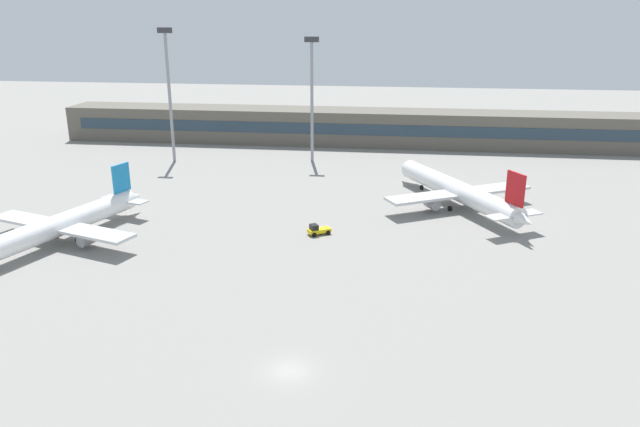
{
  "coord_description": "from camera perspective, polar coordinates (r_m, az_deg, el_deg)",
  "views": [
    {
      "loc": [
        9.79,
        -50.99,
        33.5
      ],
      "look_at": [
        -2.18,
        40.0,
        3.0
      ],
      "focal_mm": 34.18,
      "sensor_mm": 36.0,
      "label": 1
    }
  ],
  "objects": [
    {
      "name": "baggage_tug_yellow",
      "position": [
        96.0,
        -0.21,
        -1.53
      ],
      "size": [
        3.86,
        3.15,
        1.75
      ],
      "color": "yellow",
      "rests_on": "ground_plane"
    },
    {
      "name": "terminal_building",
      "position": [
        162.51,
        3.96,
        8.06
      ],
      "size": [
        158.98,
        12.13,
        9.0
      ],
      "color": "#5B564C",
      "rests_on": "ground_plane"
    },
    {
      "name": "floodlight_tower_west",
      "position": [
        144.66,
        -13.96,
        11.38
      ],
      "size": [
        3.2,
        0.8,
        30.21
      ],
      "color": "gray",
      "rests_on": "ground_plane"
    },
    {
      "name": "airplane_near",
      "position": [
        99.4,
        -23.59,
        -1.18
      ],
      "size": [
        26.09,
        36.57,
        9.3
      ],
      "color": "white",
      "rests_on": "ground_plane"
    },
    {
      "name": "airplane_mid",
      "position": [
        112.12,
        12.58,
        2.17
      ],
      "size": [
        26.61,
        36.6,
        10.0
      ],
      "color": "white",
      "rests_on": "ground_plane"
    },
    {
      "name": "ground_plane",
      "position": [
        97.45,
        1.27,
        -1.73
      ],
      "size": [
        400.0,
        400.0,
        0.0
      ],
      "primitive_type": "plane",
      "color": "gray"
    },
    {
      "name": "floodlight_tower_east",
      "position": [
        141.22,
        -0.77,
        11.34
      ],
      "size": [
        3.2,
        0.8,
        28.25
      ],
      "color": "gray",
      "rests_on": "ground_plane"
    }
  ]
}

